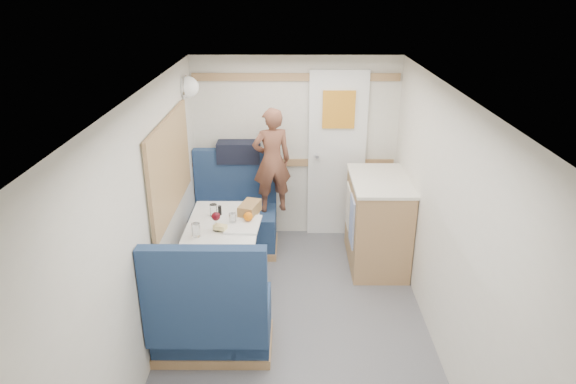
{
  "coord_description": "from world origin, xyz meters",
  "views": [
    {
      "loc": [
        -0.05,
        -3.09,
        2.7
      ],
      "look_at": [
        -0.07,
        0.9,
        1.05
      ],
      "focal_mm": 32.0,
      "sensor_mm": 36.0,
      "label": 1
    }
  ],
  "objects_px": {
    "duffel_bag": "(239,152)",
    "wine_glass": "(216,217)",
    "dome_light": "(188,87)",
    "orange_fruit": "(248,217)",
    "tumbler_left": "(196,230)",
    "dinette_table": "(224,237)",
    "pepper_grinder": "(220,210)",
    "tray": "(243,224)",
    "galley_counter": "(377,221)",
    "beer_glass": "(245,207)",
    "bread_loaf": "(250,209)",
    "bench_near": "(212,321)",
    "tumbler_right": "(233,219)",
    "person": "(272,161)",
    "bench_far": "(235,222)",
    "tumbler_mid": "(213,210)",
    "cheese_block": "(220,227)"
  },
  "relations": [
    {
      "from": "duffel_bag",
      "to": "wine_glass",
      "type": "relative_size",
      "value": 2.71
    },
    {
      "from": "dome_light",
      "to": "orange_fruit",
      "type": "distance_m",
      "value": 1.44
    },
    {
      "from": "dome_light",
      "to": "tumbler_left",
      "type": "height_order",
      "value": "dome_light"
    },
    {
      "from": "dinette_table",
      "to": "pepper_grinder",
      "type": "height_order",
      "value": "pepper_grinder"
    },
    {
      "from": "tray",
      "to": "galley_counter",
      "type": "bearing_deg",
      "value": 25.84
    },
    {
      "from": "duffel_bag",
      "to": "beer_glass",
      "type": "relative_size",
      "value": 4.59
    },
    {
      "from": "duffel_bag",
      "to": "orange_fruit",
      "type": "distance_m",
      "value": 1.17
    },
    {
      "from": "dome_light",
      "to": "bread_loaf",
      "type": "relative_size",
      "value": 0.76
    },
    {
      "from": "bench_near",
      "to": "tumbler_right",
      "type": "distance_m",
      "value": 0.95
    },
    {
      "from": "person",
      "to": "bread_loaf",
      "type": "xyz_separation_m",
      "value": [
        -0.18,
        -0.7,
        -0.22
      ]
    },
    {
      "from": "galley_counter",
      "to": "beer_glass",
      "type": "relative_size",
      "value": 9.3
    },
    {
      "from": "bench_near",
      "to": "person",
      "type": "distance_m",
      "value": 1.9
    },
    {
      "from": "tray",
      "to": "pepper_grinder",
      "type": "xyz_separation_m",
      "value": [
        -0.23,
        0.22,
        0.03
      ]
    },
    {
      "from": "wine_glass",
      "to": "beer_glass",
      "type": "height_order",
      "value": "wine_glass"
    },
    {
      "from": "dinette_table",
      "to": "dome_light",
      "type": "height_order",
      "value": "dome_light"
    },
    {
      "from": "bench_far",
      "to": "tumbler_mid",
      "type": "xyz_separation_m",
      "value": [
        -0.1,
        -0.73,
        0.47
      ]
    },
    {
      "from": "tray",
      "to": "pepper_grinder",
      "type": "relative_size",
      "value": 4.16
    },
    {
      "from": "tumbler_left",
      "to": "galley_counter",
      "type": "bearing_deg",
      "value": 26.54
    },
    {
      "from": "cheese_block",
      "to": "beer_glass",
      "type": "bearing_deg",
      "value": 64.48
    },
    {
      "from": "bench_near",
      "to": "galley_counter",
      "type": "xyz_separation_m",
      "value": [
        1.47,
        1.41,
        0.17
      ]
    },
    {
      "from": "wine_glass",
      "to": "tumbler_right",
      "type": "relative_size",
      "value": 1.66
    },
    {
      "from": "cheese_block",
      "to": "beer_glass",
      "type": "xyz_separation_m",
      "value": [
        0.18,
        0.38,
        0.01
      ]
    },
    {
      "from": "beer_glass",
      "to": "tumbler_left",
      "type": "bearing_deg",
      "value": -127.67
    },
    {
      "from": "bench_far",
      "to": "galley_counter",
      "type": "bearing_deg",
      "value": -12.1
    },
    {
      "from": "dinette_table",
      "to": "duffel_bag",
      "type": "bearing_deg",
      "value": 87.79
    },
    {
      "from": "dome_light",
      "to": "beer_glass",
      "type": "bearing_deg",
      "value": -48.63
    },
    {
      "from": "pepper_grinder",
      "to": "dome_light",
      "type": "bearing_deg",
      "value": 116.03
    },
    {
      "from": "bench_far",
      "to": "person",
      "type": "height_order",
      "value": "person"
    },
    {
      "from": "dome_light",
      "to": "tray",
      "type": "relative_size",
      "value": 0.54
    },
    {
      "from": "bench_far",
      "to": "galley_counter",
      "type": "distance_m",
      "value": 1.51
    },
    {
      "from": "cheese_block",
      "to": "wine_glass",
      "type": "height_order",
      "value": "wine_glass"
    },
    {
      "from": "galley_counter",
      "to": "tumbler_mid",
      "type": "distance_m",
      "value": 1.65
    },
    {
      "from": "person",
      "to": "pepper_grinder",
      "type": "distance_m",
      "value": 0.88
    },
    {
      "from": "person",
      "to": "galley_counter",
      "type": "bearing_deg",
      "value": 148.23
    },
    {
      "from": "duffel_bag",
      "to": "pepper_grinder",
      "type": "distance_m",
      "value": 1.01
    },
    {
      "from": "wine_glass",
      "to": "tumbler_mid",
      "type": "bearing_deg",
      "value": 102.6
    },
    {
      "from": "cheese_block",
      "to": "beer_glass",
      "type": "relative_size",
      "value": 1.11
    },
    {
      "from": "dinette_table",
      "to": "bench_far",
      "type": "height_order",
      "value": "bench_far"
    },
    {
      "from": "duffel_bag",
      "to": "tray",
      "type": "bearing_deg",
      "value": -83.36
    },
    {
      "from": "orange_fruit",
      "to": "tumbler_mid",
      "type": "relative_size",
      "value": 0.73
    },
    {
      "from": "bench_far",
      "to": "orange_fruit",
      "type": "distance_m",
      "value": 1.03
    },
    {
      "from": "dome_light",
      "to": "person",
      "type": "relative_size",
      "value": 0.18
    },
    {
      "from": "dinette_table",
      "to": "galley_counter",
      "type": "xyz_separation_m",
      "value": [
        1.47,
        0.55,
        -0.1
      ]
    },
    {
      "from": "cheese_block",
      "to": "duffel_bag",
      "type": "bearing_deg",
      "value": 88.04
    },
    {
      "from": "bench_near",
      "to": "beer_glass",
      "type": "bearing_deg",
      "value": 80.39
    },
    {
      "from": "cheese_block",
      "to": "beer_glass",
      "type": "distance_m",
      "value": 0.42
    },
    {
      "from": "dome_light",
      "to": "tray",
      "type": "height_order",
      "value": "dome_light"
    },
    {
      "from": "tumbler_mid",
      "to": "dinette_table",
      "type": "bearing_deg",
      "value": -52.1
    },
    {
      "from": "tray",
      "to": "tumbler_mid",
      "type": "distance_m",
      "value": 0.35
    },
    {
      "from": "bench_far",
      "to": "dinette_table",
      "type": "bearing_deg",
      "value": -90.0
    }
  ]
}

